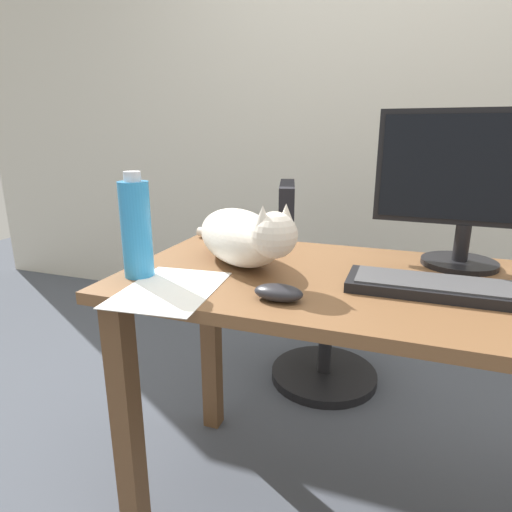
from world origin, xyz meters
TOP-DOWN VIEW (x-y plane):
  - back_wall at (0.00, 1.52)m, footprint 6.00×0.04m
  - desk at (0.00, 0.00)m, footprint 1.31×0.64m
  - office_chair at (-0.30, 0.71)m, footprint 0.50×0.48m
  - monitor at (0.20, 0.21)m, footprint 0.48×0.20m
  - keyboard at (0.15, -0.04)m, footprint 0.44×0.15m
  - cat at (-0.37, 0.01)m, footprint 0.45×0.46m
  - computer_mouse at (-0.20, -0.21)m, footprint 0.11×0.06m
  - paper_sheet at (-0.46, -0.23)m, footprint 0.24×0.31m
  - water_bottle at (-0.58, -0.17)m, footprint 0.07×0.07m

SIDE VIEW (x-z plane):
  - office_chair at x=-0.30m, z-range -0.07..0.84m
  - desk at x=0.00m, z-range 0.25..1.00m
  - paper_sheet at x=-0.46m, z-range 0.75..0.75m
  - keyboard at x=0.15m, z-range 0.75..0.78m
  - computer_mouse at x=-0.20m, z-range 0.75..0.79m
  - cat at x=-0.37m, z-range 0.73..0.93m
  - water_bottle at x=-0.58m, z-range 0.74..1.01m
  - monitor at x=0.20m, z-range 0.77..1.19m
  - back_wall at x=0.00m, z-range 0.00..2.60m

